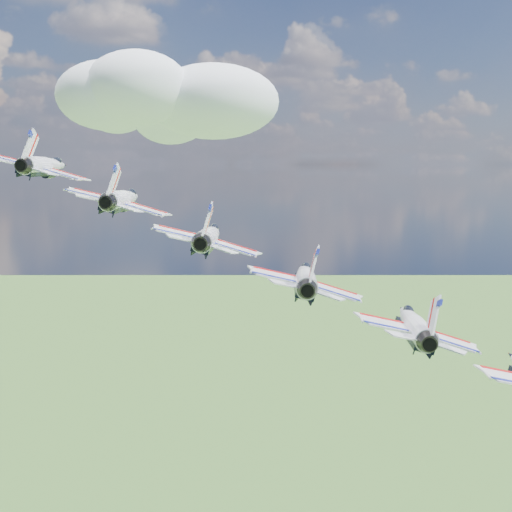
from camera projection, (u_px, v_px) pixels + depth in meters
name	position (u px, v px, depth m)	size (l,w,h in m)	color
cloud_far	(151.00, 99.00, 245.76)	(64.06, 50.33, 25.17)	white
jet_0	(46.00, 165.00, 82.23)	(10.73, 15.89, 4.75)	white
jet_1	(123.00, 199.00, 78.17)	(10.73, 15.89, 4.75)	white
jet_2	(209.00, 236.00, 74.11)	(10.73, 15.89, 4.75)	white
jet_3	(305.00, 277.00, 70.04)	(10.73, 15.89, 4.75)	silver
jet_4	(413.00, 324.00, 65.98)	(10.73, 15.89, 4.75)	silver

